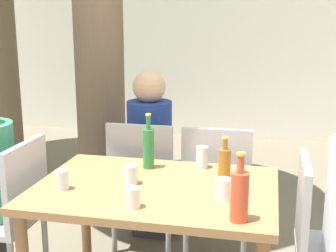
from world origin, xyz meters
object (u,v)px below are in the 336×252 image
amber_bottle_0 (225,163)px  drinking_glass_2 (224,189)px  dining_table_front (156,201)px  drinking_glass_4 (62,180)px  drinking_glass_1 (202,157)px  person_seated_2 (153,163)px  patio_chair_3 (218,183)px  soda_bottle_2 (240,195)px  drinking_glass_3 (133,198)px  drinking_glass_0 (130,175)px  patio_chair_0 (10,209)px  patio_chair_1 (324,239)px  green_bottle_1 (149,147)px  patio_chair_2 (144,178)px

amber_bottle_0 → drinking_glass_2: bearing=-84.4°
dining_table_front → drinking_glass_4: drinking_glass_4 is taller
drinking_glass_1 → person_seated_2: bearing=127.7°
patio_chair_3 → person_seated_2: 0.55m
amber_bottle_0 → soda_bottle_2: soda_bottle_2 is taller
dining_table_front → drinking_glass_3: drinking_glass_3 is taller
drinking_glass_0 → drinking_glass_2: 0.51m
person_seated_2 → drinking_glass_1: 0.76m
drinking_glass_2 → drinking_glass_0: bearing=167.8°
person_seated_2 → drinking_glass_2: person_seated_2 is taller
patio_chair_0 → person_seated_2: (0.61, 0.91, 0.03)m
person_seated_2 → drinking_glass_2: bearing=121.0°
patio_chair_1 → drinking_glass_2: patio_chair_1 is taller
drinking_glass_3 → drinking_glass_1: bearing=70.9°
dining_table_front → amber_bottle_0: amber_bottle_0 is taller
patio_chair_0 → dining_table_front: bearing=90.0°
patio_chair_0 → drinking_glass_3: 0.91m
person_seated_2 → dining_table_front: bearing=105.3°
amber_bottle_0 → drinking_glass_0: 0.51m
patio_chair_1 → drinking_glass_2: bearing=103.1°
soda_bottle_2 → drinking_glass_3: soda_bottle_2 is taller
amber_bottle_0 → drinking_glass_4: (-0.79, -0.34, -0.04)m
patio_chair_0 → person_seated_2: size_ratio=0.74×
soda_bottle_2 → drinking_glass_3: size_ratio=3.19×
green_bottle_1 → amber_bottle_0: bearing=-11.4°
green_bottle_1 → drinking_glass_4: (-0.34, -0.43, -0.07)m
patio_chair_2 → patio_chair_3: same height
patio_chair_1 → amber_bottle_0: amber_bottle_0 is taller
soda_bottle_2 → patio_chair_2: bearing=124.8°
person_seated_2 → drinking_glass_4: person_seated_2 is taller
dining_table_front → patio_chair_2: size_ratio=1.35×
soda_bottle_2 → drinking_glass_0: soda_bottle_2 is taller
person_seated_2 → drinking_glass_4: (-0.20, -1.07, 0.23)m
patio_chair_1 → soda_bottle_2: size_ratio=3.02×
drinking_glass_0 → patio_chair_2: bearing=99.5°
person_seated_2 → green_bottle_1: person_seated_2 is taller
patio_chair_0 → patio_chair_2: same height
person_seated_2 → drinking_glass_2: size_ratio=11.72×
patio_chair_2 → drinking_glass_1: bearing=142.9°
person_seated_2 → drinking_glass_0: size_ratio=12.04×
dining_table_front → drinking_glass_2: drinking_glass_2 is taller
dining_table_front → drinking_glass_3: size_ratio=13.03×
dining_table_front → patio_chair_0: 0.87m
drinking_glass_0 → drinking_glass_2: bearing=-12.2°
patio_chair_1 → drinking_glass_1: (-0.67, 0.34, 0.27)m
patio_chair_3 → amber_bottle_0: size_ratio=3.92×
dining_table_front → drinking_glass_2: bearing=-17.2°
drinking_glass_0 → dining_table_front: bearing=2.2°
patio_chair_1 → drinking_glass_1: bearing=62.6°
green_bottle_1 → patio_chair_2: bearing=109.2°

